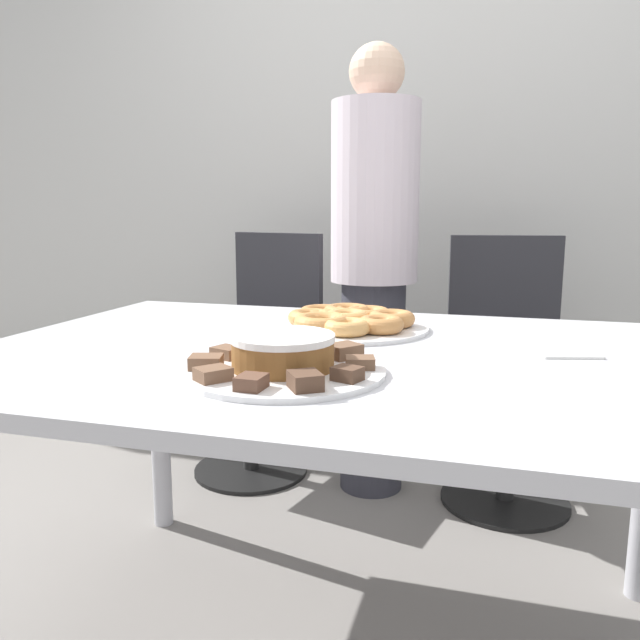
{
  "coord_description": "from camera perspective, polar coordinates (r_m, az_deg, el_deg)",
  "views": [
    {
      "loc": [
        0.31,
        -1.21,
        1.01
      ],
      "look_at": [
        -0.04,
        0.01,
        0.78
      ],
      "focal_mm": 35.0,
      "sensor_mm": 36.0,
      "label": 1
    }
  ],
  "objects": [
    {
      "name": "donut_1",
      "position": [
        1.52,
        -0.86,
        0.25
      ],
      "size": [
        0.11,
        0.11,
        0.03
      ],
      "color": "#D18E4C",
      "rests_on": "plate_donuts"
    },
    {
      "name": "table",
      "position": [
        1.3,
        1.61,
        -6.14
      ],
      "size": [
        1.52,
        1.04,
        0.72
      ],
      "color": "silver",
      "rests_on": "ground_plane"
    },
    {
      "name": "lamington_7",
      "position": [
        1.18,
        2.18,
        -2.84
      ],
      "size": [
        0.08,
        0.08,
        0.03
      ],
      "rotation": [
        0.0,
        0.0,
        7.19
      ],
      "color": "brown",
      "rests_on": "plate_cake"
    },
    {
      "name": "donut_0",
      "position": [
        1.51,
        2.48,
        0.18
      ],
      "size": [
        0.11,
        0.11,
        0.04
      ],
      "color": "tan",
      "rests_on": "plate_donuts"
    },
    {
      "name": "donut_6",
      "position": [
        1.56,
        4.31,
        0.51
      ],
      "size": [
        0.12,
        0.12,
        0.04
      ],
      "color": "#C68447",
      "rests_on": "plate_donuts"
    },
    {
      "name": "lamington_5",
      "position": [
        1.02,
        2.52,
        -4.92
      ],
      "size": [
        0.06,
        0.05,
        0.02
      ],
      "rotation": [
        0.0,
        0.0,
        5.94
      ],
      "color": "#513828",
      "rests_on": "plate_cake"
    },
    {
      "name": "donut_5",
      "position": [
        1.5,
        6.55,
        0.12
      ],
      "size": [
        0.11,
        0.11,
        0.04
      ],
      "color": "#C68447",
      "rests_on": "plate_donuts"
    },
    {
      "name": "donut_8",
      "position": [
        1.59,
        0.25,
        0.66
      ],
      "size": [
        0.12,
        0.12,
        0.03
      ],
      "color": "#C68447",
      "rests_on": "plate_donuts"
    },
    {
      "name": "frosted_cake",
      "position": [
        1.1,
        -3.41,
        -2.86
      ],
      "size": [
        0.18,
        0.18,
        0.06
      ],
      "color": "brown",
      "rests_on": "plate_cake"
    },
    {
      "name": "donut_4",
      "position": [
        1.43,
        5.57,
        -0.4
      ],
      "size": [
        0.11,
        0.11,
        0.04
      ],
      "color": "#C68447",
      "rests_on": "plate_donuts"
    },
    {
      "name": "office_chair_right",
      "position": [
        2.27,
        16.79,
        -4.83
      ],
      "size": [
        0.51,
        0.51,
        0.92
      ],
      "rotation": [
        0.0,
        0.0,
        0.17
      ],
      "color": "black",
      "rests_on": "ground_plane"
    },
    {
      "name": "lamington_8",
      "position": [
        1.23,
        -1.08,
        -2.35
      ],
      "size": [
        0.04,
        0.05,
        0.03
      ],
      "rotation": [
        0.0,
        0.0,
        7.82
      ],
      "color": "brown",
      "rests_on": "plate_cake"
    },
    {
      "name": "lamington_0",
      "position": [
        1.19,
        -8.46,
        -2.94
      ],
      "size": [
        0.06,
        0.06,
        0.02
      ],
      "rotation": [
        0.0,
        0.0,
        2.79
      ],
      "color": "brown",
      "rests_on": "plate_cake"
    },
    {
      "name": "plate_cake",
      "position": [
        1.11,
        -3.39,
        -4.67
      ],
      "size": [
        0.36,
        0.36,
        0.01
      ],
      "color": "white",
      "rests_on": "table"
    },
    {
      "name": "donut_3",
      "position": [
        1.4,
        2.46,
        -0.64
      ],
      "size": [
        0.11,
        0.11,
        0.03
      ],
      "color": "tan",
      "rests_on": "plate_donuts"
    },
    {
      "name": "person_standing",
      "position": [
        2.19,
        4.96,
        5.16
      ],
      "size": [
        0.3,
        0.3,
        1.55
      ],
      "color": "#383842",
      "rests_on": "ground_plane"
    },
    {
      "name": "plate_donuts",
      "position": [
        1.51,
        2.47,
        -0.69
      ],
      "size": [
        0.39,
        0.39,
        0.01
      ],
      "color": "white",
      "rests_on": "table"
    },
    {
      "name": "office_chair_left",
      "position": [
        2.43,
        -5.68,
        -3.44
      ],
      "size": [
        0.53,
        0.53,
        0.92
      ],
      "rotation": [
        0.0,
        0.0,
        -0.24
      ],
      "color": "black",
      "rests_on": "ground_plane"
    },
    {
      "name": "lamington_9",
      "position": [
        1.23,
        -4.99,
        -2.43
      ],
      "size": [
        0.06,
        0.06,
        0.02
      ],
      "rotation": [
        0.0,
        0.0,
        8.45
      ],
      "color": "#513828",
      "rests_on": "plate_cake"
    },
    {
      "name": "donut_7",
      "position": [
        1.59,
        2.47,
        0.7
      ],
      "size": [
        0.12,
        0.12,
        0.04
      ],
      "color": "#C68447",
      "rests_on": "plate_donuts"
    },
    {
      "name": "lamington_2",
      "position": [
        1.04,
        -9.75,
        -4.89
      ],
      "size": [
        0.07,
        0.07,
        0.02
      ],
      "rotation": [
        0.0,
        0.0,
        4.05
      ],
      "color": "brown",
      "rests_on": "plate_cake"
    },
    {
      "name": "napkin",
      "position": [
        1.35,
        21.6,
        -2.8
      ],
      "size": [
        0.14,
        0.12,
        0.01
      ],
      "color": "white",
      "rests_on": "table"
    },
    {
      "name": "lamington_3",
      "position": [
        0.98,
        -6.3,
        -5.67
      ],
      "size": [
        0.04,
        0.05,
        0.02
      ],
      "rotation": [
        0.0,
        0.0,
        4.68
      ],
      "color": "brown",
      "rests_on": "plate_cake"
    },
    {
      "name": "donut_2",
      "position": [
        1.45,
        0.18,
        -0.22
      ],
      "size": [
        0.13,
        0.13,
        0.04
      ],
      "color": "#D18E4C",
      "rests_on": "plate_donuts"
    },
    {
      "name": "wall_back",
      "position": [
        2.87,
        10.15,
        15.71
      ],
      "size": [
        8.0,
        0.05,
        2.6
      ],
      "color": "silver",
      "rests_on": "ground_plane"
    },
    {
      "name": "lamington_6",
      "position": [
        1.1,
        3.69,
        -3.91
      ],
      "size": [
        0.06,
        0.05,
        0.02
      ],
      "rotation": [
        0.0,
        0.0,
        6.56
      ],
      "color": "brown",
      "rests_on": "plate_cake"
    },
    {
      "name": "lamington_4",
      "position": [
        0.98,
        -1.37,
        -5.57
      ],
      "size": [
        0.07,
        0.07,
        0.03
      ],
      "rotation": [
        0.0,
        0.0,
        5.31
      ],
      "color": "#513828",
      "rests_on": "plate_cake"
    },
    {
      "name": "lamington_1",
      "position": [
        1.12,
        -10.38,
        -3.79
      ],
      "size": [
        0.07,
        0.06,
        0.02
      ],
      "rotation": [
        0.0,
        0.0,
        3.42
      ],
      "color": "brown",
      "rests_on": "plate_cake"
    }
  ]
}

